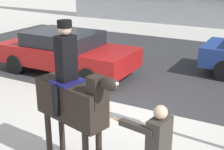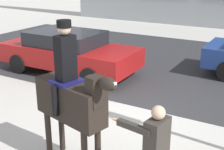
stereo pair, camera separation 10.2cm
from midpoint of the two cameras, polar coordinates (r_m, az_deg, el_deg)
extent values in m
plane|color=#B2AFA8|center=(7.79, 2.06, -7.11)|extent=(80.00, 80.00, 0.00)
cube|color=#2D2D30|center=(11.95, 12.41, 1.90)|extent=(20.91, 8.50, 0.01)
cube|color=black|center=(5.44, -8.06, -4.78)|extent=(1.48, 0.77, 0.66)
cylinder|color=black|center=(5.56, -2.97, -13.26)|extent=(0.11, 0.11, 0.92)
cylinder|color=black|center=(6.24, -9.66, -9.70)|extent=(0.11, 0.11, 0.92)
cylinder|color=black|center=(6.08, -11.97, -10.66)|extent=(0.11, 0.11, 0.92)
cube|color=black|center=(4.87, -3.55, -3.05)|extent=(0.25, 0.28, 0.50)
cube|color=black|center=(4.95, -4.52, -2.48)|extent=(0.06, 0.09, 0.45)
ellipsoid|color=black|center=(4.61, -1.13, -1.64)|extent=(0.38, 0.27, 0.20)
cube|color=silver|center=(4.54, -0.21, -1.71)|extent=(0.13, 0.08, 0.08)
cylinder|color=black|center=(6.04, -12.56, -3.70)|extent=(0.09, 0.09, 0.55)
cube|color=#14144C|center=(5.36, -8.71, -1.15)|extent=(0.53, 0.57, 0.05)
cube|color=black|center=(5.24, -8.94, 3.08)|extent=(0.29, 0.36, 0.76)
sphere|color=#D1A889|center=(5.13, -9.22, 8.36)|extent=(0.22, 0.22, 0.22)
cylinder|color=black|center=(5.11, -9.26, 9.21)|extent=(0.24, 0.24, 0.12)
cylinder|color=black|center=(5.62, -6.44, -3.16)|extent=(0.11, 0.11, 0.53)
cylinder|color=black|center=(5.32, -10.82, -4.75)|extent=(0.11, 0.11, 0.53)
cube|color=#332D28|center=(4.53, 7.95, -11.44)|extent=(0.28, 0.43, 0.62)
sphere|color=#D1A889|center=(4.34, 8.19, -6.76)|extent=(0.20, 0.20, 0.20)
cube|color=#332D28|center=(4.43, 3.75, -9.45)|extent=(0.56, 0.17, 0.09)
cone|color=orange|center=(4.61, 0.15, -8.21)|extent=(0.18, 0.07, 0.04)
cube|color=maroon|center=(10.70, -8.57, 3.72)|extent=(4.73, 1.98, 0.63)
cube|color=black|center=(10.64, -9.22, 6.64)|extent=(2.37, 1.74, 0.46)
cylinder|color=black|center=(9.27, -4.60, -0.58)|extent=(0.66, 0.24, 0.66)
cylinder|color=black|center=(10.76, 0.71, 2.27)|extent=(0.66, 0.24, 0.66)
cylinder|color=black|center=(11.09, -17.40, 1.89)|extent=(0.66, 0.24, 0.66)
cylinder|color=black|center=(12.36, -11.41, 4.11)|extent=(0.66, 0.24, 0.66)
camera|label=1|loc=(0.05, -90.49, -0.17)|focal=50.00mm
camera|label=2|loc=(0.05, 89.51, 0.17)|focal=50.00mm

